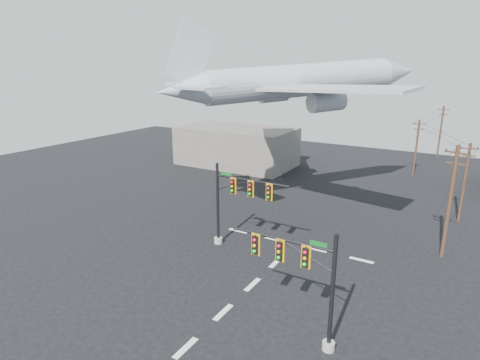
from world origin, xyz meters
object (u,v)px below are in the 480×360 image
Objects in this scene: signal_mast_far at (234,202)px; utility_pole_c at (416,147)px; airliner at (301,81)px; utility_pole_d at (441,131)px; utility_pole_b at (464,181)px; signal_mast_near at (305,280)px; utility_pole_a at (450,200)px.

signal_mast_far is 0.91× the size of utility_pole_c.
utility_pole_c is 0.31× the size of airliner.
utility_pole_b is at bearing -58.33° from utility_pole_d.
signal_mast_near is at bearing -69.15° from utility_pole_d.
signal_mast_far is 0.85× the size of utility_pole_d.
utility_pole_c is (-5.88, 25.58, -0.74)m from utility_pole_a.
signal_mast_near is 57.23m from utility_pole_d.
airliner is at bearing -83.46° from utility_pole_d.
utility_pole_c is (10.22, 33.03, 0.06)m from signal_mast_far.
signal_mast_near is 26.65m from utility_pole_b.
airliner is (-15.76, -5.73, 9.70)m from utility_pole_b.
signal_mast_near is 0.87× the size of utility_pole_c.
utility_pole_a is at bearing 69.22° from signal_mast_near.
signal_mast_near is 24.07m from airliner.
utility_pole_b is (6.88, 25.75, 0.28)m from signal_mast_near.
signal_mast_far is at bearing -149.48° from airliner.
utility_pole_c is at bearing 72.81° from signal_mast_far.
signal_mast_far is 34.57m from utility_pole_c.
utility_pole_b is 0.31× the size of airliner.
utility_pole_a is at bearing 24.82° from signal_mast_far.
airliner reaches higher than signal_mast_far.
utility_pole_d is at bearing 113.33° from utility_pole_a.
utility_pole_b reaches higher than signal_mast_far.
utility_pole_b is at bearing 75.04° from signal_mast_near.
utility_pole_a is 1.17× the size of utility_pole_c.
utility_pole_d is (-4.11, 41.09, -0.39)m from utility_pole_a.
utility_pole_d reaches higher than utility_pole_b.
utility_pole_a is (6.11, 16.11, 1.00)m from signal_mast_near.
utility_pole_d reaches higher than utility_pole_c.
utility_pole_b is 17.27m from utility_pole_c.
utility_pole_d reaches higher than signal_mast_far.
signal_mast_far is at bearing -151.09° from utility_pole_b.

